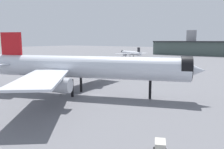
# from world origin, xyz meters

# --- Properties ---
(ground) EXTENTS (900.00, 900.00, 0.00)m
(ground) POSITION_xyz_m (0.00, 0.00, 0.00)
(ground) COLOR slate
(airliner_near_gate) EXTENTS (64.04, 57.10, 18.40)m
(airliner_near_gate) POSITION_xyz_m (-3.20, -0.76, 8.10)
(airliner_near_gate) COLOR silver
(airliner_near_gate) RESTS_ON ground
(airliner_far_taxiway) EXTENTS (32.91, 29.52, 9.74)m
(airliner_far_taxiway) POSITION_xyz_m (-60.36, 130.67, 4.29)
(airliner_far_taxiway) COLOR silver
(airliner_far_taxiway) RESTS_ON ground
(baggage_tug_wing) EXTENTS (3.53, 2.66, 1.85)m
(baggage_tug_wing) POSITION_xyz_m (-13.18, 36.71, 0.97)
(baggage_tug_wing) COLOR black
(baggage_tug_wing) RESTS_ON ground
(baggage_cart_trailing) EXTENTS (2.56, 2.79, 1.82)m
(baggage_cart_trailing) POSITION_xyz_m (28.52, -21.46, 0.98)
(baggage_cart_trailing) COLOR black
(baggage_cart_trailing) RESTS_ON ground
(traffic_cone_near_nose) EXTENTS (0.56, 0.56, 0.70)m
(traffic_cone_near_nose) POSITION_xyz_m (-29.52, 27.29, 0.35)
(traffic_cone_near_nose) COLOR #F2600C
(traffic_cone_near_nose) RESTS_ON ground
(traffic_cone_wingtip) EXTENTS (0.53, 0.53, 0.66)m
(traffic_cone_wingtip) POSITION_xyz_m (-6.70, 36.47, 0.33)
(traffic_cone_wingtip) COLOR #F2600C
(traffic_cone_wingtip) RESTS_ON ground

